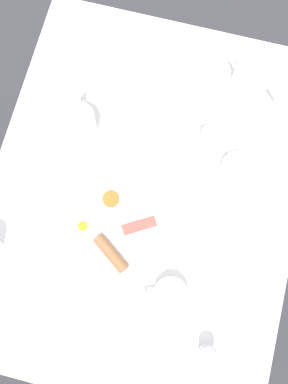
{
  "coord_description": "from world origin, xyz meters",
  "views": [
    {
      "loc": [
        0.1,
        -0.38,
        2.21
      ],
      "look_at": [
        0.0,
        0.0,
        0.79
      ],
      "focal_mm": 50.0,
      "sensor_mm": 36.0,
      "label": 1
    }
  ],
  "objects_px": {
    "teacup_with_saucer_right": "(236,170)",
    "knife_by_plate": "(110,64)",
    "breakfast_plate": "(111,229)",
    "teapot_far": "(251,79)",
    "salt_grinder": "(207,353)",
    "fork_by_plate": "(231,246)",
    "teacup_with_saucer_left": "(170,295)",
    "pepper_grinder": "(207,135)",
    "teapot_near": "(77,125)",
    "napkin_folded": "(166,118)"
  },
  "relations": [
    {
      "from": "teacup_with_saucer_left",
      "to": "teacup_with_saucer_right",
      "type": "distance_m",
      "value": 0.39
    },
    {
      "from": "breakfast_plate",
      "to": "fork_by_plate",
      "type": "height_order",
      "value": "breakfast_plate"
    },
    {
      "from": "teapot_far",
      "to": "teacup_with_saucer_left",
      "type": "height_order",
      "value": "teapot_far"
    },
    {
      "from": "salt_grinder",
      "to": "fork_by_plate",
      "type": "bearing_deg",
      "value": 88.4
    },
    {
      "from": "teacup_with_saucer_left",
      "to": "napkin_folded",
      "type": "xyz_separation_m",
      "value": [
        -0.13,
        0.49,
        -0.02
      ]
    },
    {
      "from": "breakfast_plate",
      "to": "fork_by_plate",
      "type": "relative_size",
      "value": 1.63
    },
    {
      "from": "breakfast_plate",
      "to": "teapot_near",
      "type": "height_order",
      "value": "teapot_near"
    },
    {
      "from": "pepper_grinder",
      "to": "napkin_folded",
      "type": "bearing_deg",
      "value": 162.68
    },
    {
      "from": "breakfast_plate",
      "to": "pepper_grinder",
      "type": "relative_size",
      "value": 3.08
    },
    {
      "from": "breakfast_plate",
      "to": "teacup_with_saucer_right",
      "type": "distance_m",
      "value": 0.38
    },
    {
      "from": "salt_grinder",
      "to": "fork_by_plate",
      "type": "distance_m",
      "value": 0.29
    },
    {
      "from": "teapot_far",
      "to": "teacup_with_saucer_right",
      "type": "xyz_separation_m",
      "value": [
        0.02,
        -0.27,
        -0.03
      ]
    },
    {
      "from": "teapot_near",
      "to": "teapot_far",
      "type": "distance_m",
      "value": 0.51
    },
    {
      "from": "salt_grinder",
      "to": "knife_by_plate",
      "type": "height_order",
      "value": "salt_grinder"
    },
    {
      "from": "breakfast_plate",
      "to": "teacup_with_saucer_left",
      "type": "distance_m",
      "value": 0.24
    },
    {
      "from": "breakfast_plate",
      "to": "knife_by_plate",
      "type": "bearing_deg",
      "value": 105.58
    },
    {
      "from": "breakfast_plate",
      "to": "teapot_near",
      "type": "relative_size",
      "value": 1.48
    },
    {
      "from": "teapot_near",
      "to": "pepper_grinder",
      "type": "bearing_deg",
      "value": 90.96
    },
    {
      "from": "teapot_far",
      "to": "teacup_with_saucer_left",
      "type": "relative_size",
      "value": 1.3
    },
    {
      "from": "teapot_near",
      "to": "knife_by_plate",
      "type": "bearing_deg",
      "value": 164.13
    },
    {
      "from": "teapot_far",
      "to": "salt_grinder",
      "type": "distance_m",
      "value": 0.76
    },
    {
      "from": "teapot_far",
      "to": "teacup_with_saucer_right",
      "type": "height_order",
      "value": "teapot_far"
    },
    {
      "from": "napkin_folded",
      "to": "teacup_with_saucer_left",
      "type": "bearing_deg",
      "value": -75.23
    },
    {
      "from": "teacup_with_saucer_right",
      "to": "pepper_grinder",
      "type": "bearing_deg",
      "value": 143.29
    },
    {
      "from": "teapot_far",
      "to": "salt_grinder",
      "type": "xyz_separation_m",
      "value": [
        0.04,
        -0.76,
        -0.01
      ]
    },
    {
      "from": "teapot_near",
      "to": "teacup_with_saucer_left",
      "type": "relative_size",
      "value": 1.43
    },
    {
      "from": "teapot_far",
      "to": "pepper_grinder",
      "type": "height_order",
      "value": "teapot_far"
    },
    {
      "from": "salt_grinder",
      "to": "napkin_folded",
      "type": "relative_size",
      "value": 0.63
    },
    {
      "from": "fork_by_plate",
      "to": "napkin_folded",
      "type": "bearing_deg",
      "value": 129.19
    },
    {
      "from": "teapot_far",
      "to": "teacup_with_saucer_left",
      "type": "distance_m",
      "value": 0.65
    },
    {
      "from": "teacup_with_saucer_left",
      "to": "pepper_grinder",
      "type": "bearing_deg",
      "value": 90.29
    },
    {
      "from": "salt_grinder",
      "to": "knife_by_plate",
      "type": "relative_size",
      "value": 0.46
    },
    {
      "from": "breakfast_plate",
      "to": "teacup_with_saucer_left",
      "type": "bearing_deg",
      "value": -34.35
    },
    {
      "from": "teacup_with_saucer_left",
      "to": "salt_grinder",
      "type": "distance_m",
      "value": 0.17
    },
    {
      "from": "teapot_far",
      "to": "teacup_with_saucer_right",
      "type": "distance_m",
      "value": 0.27
    },
    {
      "from": "teapot_near",
      "to": "fork_by_plate",
      "type": "xyz_separation_m",
      "value": [
        0.49,
        -0.22,
        -0.06
      ]
    },
    {
      "from": "breakfast_plate",
      "to": "teapot_near",
      "type": "xyz_separation_m",
      "value": [
        -0.16,
        0.25,
        0.05
      ]
    },
    {
      "from": "teacup_with_saucer_left",
      "to": "napkin_folded",
      "type": "bearing_deg",
      "value": 104.77
    },
    {
      "from": "teapot_far",
      "to": "fork_by_plate",
      "type": "bearing_deg",
      "value": 124.91
    },
    {
      "from": "teacup_with_saucer_left",
      "to": "napkin_folded",
      "type": "distance_m",
      "value": 0.51
    },
    {
      "from": "teacup_with_saucer_right",
      "to": "napkin_folded",
      "type": "distance_m",
      "value": 0.26
    },
    {
      "from": "breakfast_plate",
      "to": "fork_by_plate",
      "type": "bearing_deg",
      "value": 6.28
    },
    {
      "from": "teapot_far",
      "to": "napkin_folded",
      "type": "xyz_separation_m",
      "value": [
        -0.21,
        -0.15,
        -0.05
      ]
    },
    {
      "from": "teapot_far",
      "to": "breakfast_plate",
      "type": "bearing_deg",
      "value": 90.14
    },
    {
      "from": "teacup_with_saucer_right",
      "to": "knife_by_plate",
      "type": "xyz_separation_m",
      "value": [
        -0.43,
        0.24,
        -0.03
      ]
    },
    {
      "from": "salt_grinder",
      "to": "pepper_grinder",
      "type": "bearing_deg",
      "value": 102.42
    },
    {
      "from": "pepper_grinder",
      "to": "fork_by_plate",
      "type": "relative_size",
      "value": 0.53
    },
    {
      "from": "teacup_with_saucer_left",
      "to": "breakfast_plate",
      "type": "bearing_deg",
      "value": 145.65
    },
    {
      "from": "pepper_grinder",
      "to": "salt_grinder",
      "type": "relative_size",
      "value": 1.0
    },
    {
      "from": "breakfast_plate",
      "to": "pepper_grinder",
      "type": "xyz_separation_m",
      "value": [
        0.2,
        0.32,
        0.04
      ]
    }
  ]
}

